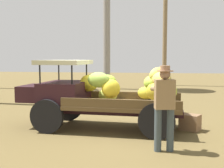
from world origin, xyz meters
TOP-DOWN VIEW (x-y plane):
  - ground_plane at (0.00, 0.00)m, footprint 60.00×60.00m
  - truck at (0.45, -0.02)m, footprint 4.53×1.93m
  - farmer at (-1.33, 1.74)m, footprint 0.52×0.49m
  - wooden_crate at (-2.07, -0.15)m, footprint 0.62×0.57m

SIDE VIEW (x-z plane):
  - ground_plane at x=0.00m, z-range 0.00..0.00m
  - wooden_crate at x=-2.07m, z-range 0.00..0.43m
  - truck at x=0.45m, z-range 0.01..1.89m
  - farmer at x=-1.33m, z-range 0.13..1.92m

